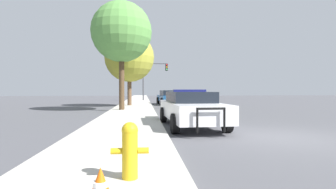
{
  "coord_description": "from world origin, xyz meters",
  "views": [
    {
      "loc": [
        -4.35,
        -7.76,
        1.5
      ],
      "look_at": [
        -2.02,
        16.95,
        1.02
      ],
      "focal_mm": 28.0,
      "sensor_mm": 36.0,
      "label": 1
    }
  ],
  "objects": [
    {
      "name": "ground_plane",
      "position": [
        0.0,
        0.0,
        0.0
      ],
      "size": [
        110.0,
        110.0,
        0.0
      ],
      "primitive_type": "plane",
      "color": "#4F4F54"
    },
    {
      "name": "sidewalk_left",
      "position": [
        -5.1,
        0.0,
        0.07
      ],
      "size": [
        3.0,
        110.0,
        0.13
      ],
      "color": "#BCB7AD",
      "rests_on": "ground_plane"
    },
    {
      "name": "police_car",
      "position": [
        -2.44,
        2.67,
        0.77
      ],
      "size": [
        2.27,
        5.25,
        1.5
      ],
      "rotation": [
        0.0,
        0.0,
        3.19
      ],
      "color": "white",
      "rests_on": "ground_plane"
    },
    {
      "name": "fire_hydrant",
      "position": [
        -4.56,
        -3.72,
        0.59
      ],
      "size": [
        0.58,
        0.25,
        0.87
      ],
      "color": "gold",
      "rests_on": "sidewalk_left"
    },
    {
      "name": "traffic_light",
      "position": [
        -3.07,
        25.68,
        3.53
      ],
      "size": [
        3.22,
        0.35,
        4.83
      ],
      "color": "#424247",
      "rests_on": "sidewalk_left"
    },
    {
      "name": "car_background_oncoming",
      "position": [
        2.77,
        26.74,
        0.73
      ],
      "size": [
        2.03,
        4.25,
        1.38
      ],
      "rotation": [
        0.0,
        0.0,
        3.13
      ],
      "color": "#474C51",
      "rests_on": "ground_plane"
    },
    {
      "name": "car_background_distant",
      "position": [
        1.42,
        34.6,
        0.77
      ],
      "size": [
        1.94,
        4.62,
        1.47
      ],
      "rotation": [
        0.0,
        0.0,
        0.01
      ],
      "color": "navy",
      "rests_on": "ground_plane"
    },
    {
      "name": "car_background_midblock",
      "position": [
        -1.8,
        18.19,
        0.76
      ],
      "size": [
        2.32,
        4.58,
        1.42
      ],
      "rotation": [
        0.0,
        0.0,
        0.08
      ],
      "color": "navy",
      "rests_on": "ground_plane"
    },
    {
      "name": "tree_sidewalk_mid",
      "position": [
        -5.55,
        15.28,
        4.3
      ],
      "size": [
        4.31,
        4.31,
        6.33
      ],
      "color": "brown",
      "rests_on": "sidewalk_left"
    },
    {
      "name": "tree_sidewalk_near",
      "position": [
        -5.82,
        10.28,
        5.4
      ],
      "size": [
        4.1,
        4.1,
        7.34
      ],
      "color": "#4C3823",
      "rests_on": "sidewalk_left"
    },
    {
      "name": "traffic_cone",
      "position": [
        -4.86,
        -4.61,
        0.36
      ],
      "size": [
        0.33,
        0.33,
        0.45
      ],
      "color": "orange",
      "rests_on": "sidewalk_left"
    }
  ]
}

